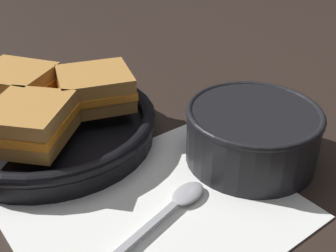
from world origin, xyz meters
name	(u,v)px	position (x,y,z in m)	size (l,w,h in m)	color
ground_plane	(183,174)	(0.00, 0.00, 0.00)	(4.00, 4.00, 0.00)	black
napkin	(158,211)	(-0.06, -0.04, 0.00)	(0.29, 0.25, 0.00)	white
soup_bowl	(252,132)	(0.09, -0.03, 0.04)	(0.16, 0.16, 0.07)	black
spoon	(177,202)	(-0.04, -0.04, 0.01)	(0.14, 0.05, 0.01)	#9E9EA3
skillet	(51,127)	(-0.09, 0.16, 0.02)	(0.34, 0.31, 0.04)	black
sandwich_near_left	(95,88)	(-0.03, 0.15, 0.06)	(0.12, 0.11, 0.05)	#B27A38
sandwich_near_right	(16,85)	(-0.11, 0.22, 0.06)	(0.12, 0.13, 0.05)	#B27A38
sandwich_far_left	(30,123)	(-0.13, 0.12, 0.06)	(0.13, 0.13, 0.05)	#B27A38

